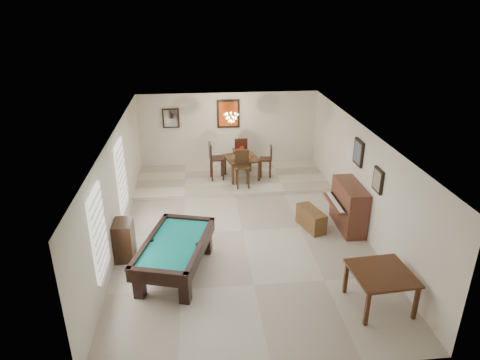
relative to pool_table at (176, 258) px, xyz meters
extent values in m
cube|color=beige|center=(1.61, 1.65, -0.38)|extent=(6.00, 9.00, 0.02)
cube|color=silver|center=(1.61, 6.15, 0.93)|extent=(6.00, 0.04, 2.60)
cube|color=silver|center=(1.61, -2.85, 0.93)|extent=(6.00, 0.04, 2.60)
cube|color=silver|center=(-1.39, 1.65, 0.93)|extent=(0.04, 9.00, 2.60)
cube|color=silver|center=(4.61, 1.65, 0.93)|extent=(0.04, 9.00, 2.60)
cube|color=white|center=(1.61, 1.65, 2.23)|extent=(6.00, 9.00, 0.04)
cube|color=beige|center=(1.61, 4.90, -0.31)|extent=(6.00, 2.50, 0.12)
cube|color=white|center=(-1.36, -0.55, 1.03)|extent=(0.06, 1.00, 1.70)
cube|color=white|center=(-1.36, 2.25, 1.03)|extent=(0.06, 1.00, 1.70)
cube|color=brown|center=(3.38, 1.61, -0.11)|extent=(0.62, 1.01, 0.52)
cube|color=black|center=(-1.16, 0.71, 0.08)|extent=(0.41, 0.61, 0.91)
cube|color=#D84C14|center=(1.61, 6.11, 1.53)|extent=(0.75, 0.06, 0.95)
cube|color=white|center=(-0.29, 6.11, 1.43)|extent=(0.55, 0.06, 0.65)
cube|color=slate|center=(4.57, 1.95, 1.53)|extent=(0.06, 0.55, 0.65)
cube|color=gray|center=(4.57, 0.65, 1.33)|extent=(0.06, 0.45, 0.55)
camera|label=1|loc=(0.59, -7.81, 5.13)|focal=32.00mm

